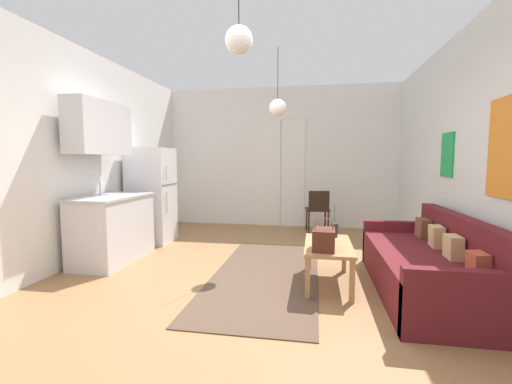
# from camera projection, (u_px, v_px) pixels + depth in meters

# --- Properties ---
(ground_plane) EXTENTS (5.28, 7.97, 0.10)m
(ground_plane) POSITION_uv_depth(u_px,v_px,m) (242.00, 298.00, 3.48)
(ground_plane) COLOR #996D44
(wall_back) EXTENTS (4.88, 0.13, 2.85)m
(wall_back) POSITION_uv_depth(u_px,v_px,m) (280.00, 158.00, 7.01)
(wall_back) COLOR white
(wall_back) RESTS_ON ground_plane
(wall_right) EXTENTS (0.12, 7.57, 2.85)m
(wall_right) POSITION_uv_depth(u_px,v_px,m) (510.00, 153.00, 2.93)
(wall_right) COLOR silver
(wall_right) RESTS_ON ground_plane
(wall_left) EXTENTS (0.12, 7.57, 2.85)m
(wall_left) POSITION_uv_depth(u_px,v_px,m) (32.00, 154.00, 3.75)
(wall_left) COLOR white
(wall_left) RESTS_ON ground_plane
(area_rug) EXTENTS (1.22, 2.87, 0.01)m
(area_rug) POSITION_uv_depth(u_px,v_px,m) (266.00, 275.00, 4.02)
(area_rug) COLOR brown
(area_rug) RESTS_ON ground_plane
(couch) EXTENTS (0.88, 2.11, 0.80)m
(couch) POSITION_uv_depth(u_px,v_px,m) (430.00, 267.00, 3.46)
(couch) COLOR #5B191E
(couch) RESTS_ON ground_plane
(coffee_table) EXTENTS (0.50, 0.99, 0.45)m
(coffee_table) POSITION_uv_depth(u_px,v_px,m) (328.00, 249.00, 3.70)
(coffee_table) COLOR #B27F4C
(coffee_table) RESTS_ON ground_plane
(bamboo_vase) EXTENTS (0.08, 0.08, 0.38)m
(bamboo_vase) POSITION_uv_depth(u_px,v_px,m) (334.00, 230.00, 4.00)
(bamboo_vase) COLOR #2D2D33
(bamboo_vase) RESTS_ON coffee_table
(handbag) EXTENTS (0.23, 0.32, 0.33)m
(handbag) POSITION_uv_depth(u_px,v_px,m) (324.00, 239.00, 3.43)
(handbag) COLOR #512319
(handbag) RESTS_ON coffee_table
(refrigerator) EXTENTS (0.68, 0.60, 1.56)m
(refrigerator) POSITION_uv_depth(u_px,v_px,m) (152.00, 195.00, 5.60)
(refrigerator) COLOR white
(refrigerator) RESTS_ON ground_plane
(kitchen_counter) EXTENTS (0.63, 1.19, 2.13)m
(kitchen_counter) POSITION_uv_depth(u_px,v_px,m) (109.00, 202.00, 4.53)
(kitchen_counter) COLOR silver
(kitchen_counter) RESTS_ON ground_plane
(accent_chair) EXTENTS (0.47, 0.46, 0.80)m
(accent_chair) POSITION_uv_depth(u_px,v_px,m) (318.00, 208.00, 6.32)
(accent_chair) COLOR black
(accent_chair) RESTS_ON ground_plane
(pendant_lamp_near) EXTENTS (0.23, 0.23, 0.62)m
(pendant_lamp_near) POSITION_uv_depth(u_px,v_px,m) (239.00, 40.00, 2.77)
(pendant_lamp_near) COLOR black
(pendant_lamp_far) EXTENTS (0.23, 0.23, 0.91)m
(pendant_lamp_far) POSITION_uv_depth(u_px,v_px,m) (278.00, 108.00, 4.52)
(pendant_lamp_far) COLOR black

